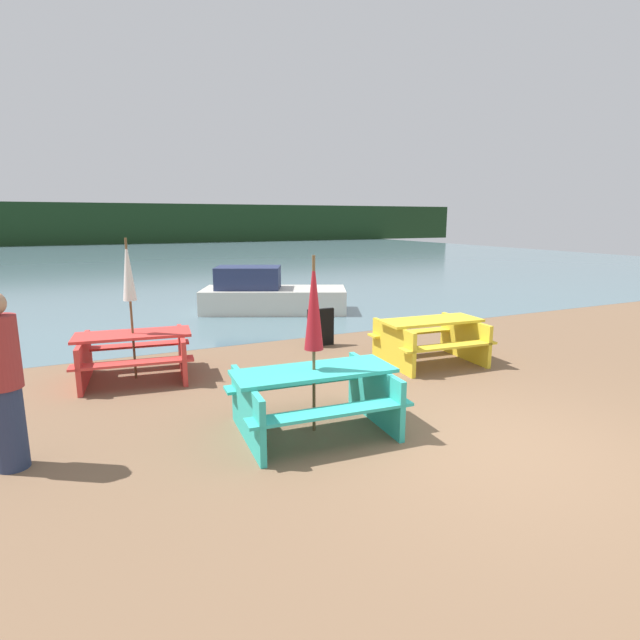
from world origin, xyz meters
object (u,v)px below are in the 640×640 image
object	(u,v)px
person	(3,382)
signboard	(321,327)
umbrella_crimson	(314,305)
picnic_table_red	(134,351)
umbrella_white	(128,272)
boat	(269,295)
picnic_table_yellow	(430,337)
picnic_table_teal	(314,393)

from	to	relation	value
person	signboard	bearing A→B (deg)	32.47
umbrella_crimson	picnic_table_red	bearing A→B (deg)	119.91
umbrella_white	boat	world-z (taller)	umbrella_white
picnic_table_yellow	umbrella_crimson	bearing A→B (deg)	-150.04
picnic_table_teal	boat	xyz separation A→B (m)	(2.13, 7.61, -0.01)
picnic_table_teal	umbrella_white	world-z (taller)	umbrella_white
picnic_table_red	umbrella_crimson	distance (m)	3.64
signboard	boat	bearing A→B (deg)	85.38
umbrella_crimson	signboard	xyz separation A→B (m)	(1.80, 3.63, -1.15)
boat	picnic_table_yellow	bearing A→B (deg)	-56.57
picnic_table_yellow	picnic_table_red	world-z (taller)	picnic_table_yellow
picnic_table_teal	signboard	distance (m)	4.05
signboard	umbrella_white	bearing A→B (deg)	-170.15
boat	person	distance (m)	8.88
umbrella_white	picnic_table_red	bearing A→B (deg)	0.00
umbrella_white	signboard	size ratio (longest dim) A/B	2.94
person	signboard	size ratio (longest dim) A/B	2.42
boat	person	size ratio (longest dim) A/B	2.28
picnic_table_yellow	umbrella_crimson	xyz separation A→B (m)	(-3.03, -1.75, 1.06)
picnic_table_yellow	umbrella_white	world-z (taller)	umbrella_white
umbrella_white	person	distance (m)	3.01
picnic_table_teal	picnic_table_yellow	xyz separation A→B (m)	(3.03, 1.75, 0.00)
signboard	umbrella_crimson	bearing A→B (deg)	-116.46
picnic_table_yellow	signboard	size ratio (longest dim) A/B	2.46
boat	signboard	xyz separation A→B (m)	(-0.32, -3.98, -0.08)
picnic_table_red	umbrella_crimson	size ratio (longest dim) A/B	0.90
picnic_table_red	boat	size ratio (longest dim) A/B	0.46
picnic_table_red	signboard	world-z (taller)	signboard
umbrella_crimson	signboard	bearing A→B (deg)	63.54
picnic_table_teal	picnic_table_yellow	world-z (taller)	picnic_table_yellow
boat	umbrella_white	bearing A→B (deg)	-105.35
picnic_table_yellow	umbrella_white	distance (m)	5.08
boat	signboard	world-z (taller)	boat
picnic_table_yellow	person	bearing A→B (deg)	-168.38
picnic_table_teal	umbrella_white	size ratio (longest dim) A/B	0.90
picnic_table_teal	umbrella_crimson	world-z (taller)	umbrella_crimson
picnic_table_teal	signboard	world-z (taller)	picnic_table_teal
umbrella_white	signboard	xyz separation A→B (m)	(3.54, 0.61, -1.31)
picnic_table_teal	person	world-z (taller)	person
umbrella_white	umbrella_crimson	bearing A→B (deg)	-60.09
picnic_table_yellow	boat	bearing A→B (deg)	98.77
picnic_table_red	umbrella_white	xyz separation A→B (m)	(-0.00, 0.00, 1.24)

